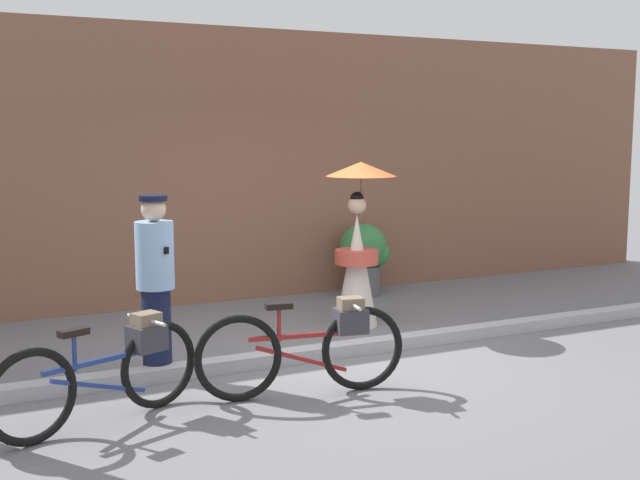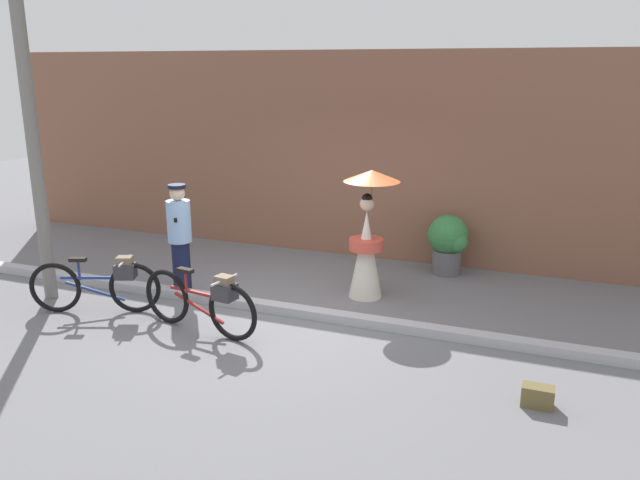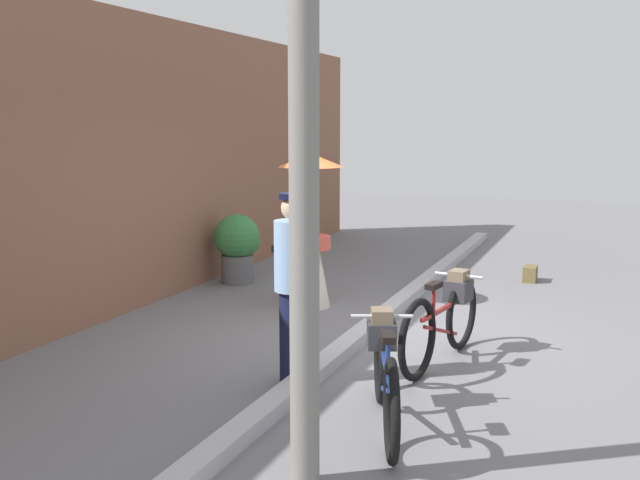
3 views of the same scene
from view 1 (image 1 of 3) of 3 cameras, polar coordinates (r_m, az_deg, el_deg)
The scene contains 8 objects.
ground_plane at distance 7.94m, azimuth 0.90°, elevation -8.27°, with size 30.00×30.00×0.00m, color slate.
building_wall at distance 10.50m, azimuth -6.78°, elevation 5.26°, with size 14.00×0.40×3.49m, color brown.
sidewalk_curb at distance 7.92m, azimuth 0.91°, elevation -7.85°, with size 14.00×0.20×0.12m, color #B2B2B7.
bicycle_near_officer at distance 6.31m, azimuth -14.79°, elevation -8.86°, with size 1.68×0.73×0.79m.
bicycle_far_side at distance 6.72m, azimuth -0.67°, elevation -7.50°, with size 1.78×0.49×0.81m.
person_officer at distance 7.28m, azimuth -11.61°, elevation -2.88°, with size 0.34×0.37×1.63m.
person_with_parasol at distance 9.01m, azimuth 2.69°, elevation -0.32°, with size 0.79×0.79×1.85m.
potted_plant_by_door at distance 10.76m, azimuth 3.20°, elevation -1.08°, with size 0.65×0.63×0.96m.
Camera 1 is at (-3.45, -6.81, 2.19)m, focal length 45.06 mm.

